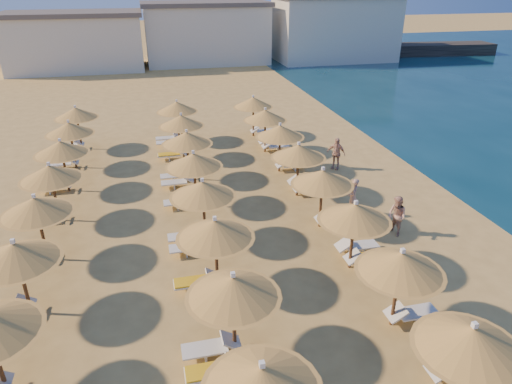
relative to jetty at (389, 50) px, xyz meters
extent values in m
plane|color=tan|center=(-28.65, -45.71, -0.75)|extent=(220.00, 220.00, 0.00)
cube|color=black|center=(0.00, 0.00, 0.00)|extent=(30.24, 6.77, 1.50)
cube|color=silver|center=(-41.04, -0.99, 2.25)|extent=(15.00, 8.00, 6.00)
cube|color=#59514C|center=(-41.04, -0.99, 5.50)|extent=(15.60, 8.48, 0.50)
cube|color=silver|center=(-25.52, 0.38, 2.65)|extent=(15.00, 8.00, 6.80)
cube|color=#59514C|center=(-25.52, 0.38, 6.30)|extent=(15.60, 8.48, 0.50)
cube|color=silver|center=(-9.05, -1.69, 3.05)|extent=(15.00, 8.00, 7.60)
cylinder|color=brown|center=(-26.51, -53.06, 0.41)|extent=(0.12, 0.12, 2.32)
cone|color=#A57B2F|center=(-26.51, -53.06, 1.66)|extent=(2.56, 2.56, 0.67)
cone|color=#A57B2F|center=(-26.51, -53.06, 1.38)|extent=(2.76, 2.76, 0.12)
cube|color=white|center=(-26.51, -53.06, 2.06)|extent=(0.12, 0.12, 0.14)
cylinder|color=brown|center=(-26.51, -49.77, 0.41)|extent=(0.12, 0.12, 2.32)
cone|color=#A57B2F|center=(-26.51, -49.77, 1.66)|extent=(2.56, 2.56, 0.67)
cone|color=#A57B2F|center=(-26.51, -49.77, 1.38)|extent=(2.76, 2.76, 0.12)
cube|color=white|center=(-26.51, -49.77, 2.06)|extent=(0.12, 0.12, 0.14)
cylinder|color=brown|center=(-26.51, -46.49, 0.41)|extent=(0.12, 0.12, 2.32)
cone|color=#A57B2F|center=(-26.51, -46.49, 1.66)|extent=(2.56, 2.56, 0.67)
cone|color=#A57B2F|center=(-26.51, -46.49, 1.38)|extent=(2.76, 2.76, 0.12)
cube|color=white|center=(-26.51, -46.49, 2.06)|extent=(0.12, 0.12, 0.14)
cylinder|color=brown|center=(-26.51, -43.20, 0.41)|extent=(0.12, 0.12, 2.32)
cone|color=#A57B2F|center=(-26.51, -43.20, 1.66)|extent=(2.56, 2.56, 0.67)
cone|color=#A57B2F|center=(-26.51, -43.20, 1.38)|extent=(2.76, 2.76, 0.12)
cube|color=white|center=(-26.51, -43.20, 2.06)|extent=(0.12, 0.12, 0.14)
cylinder|color=brown|center=(-26.51, -39.92, 0.41)|extent=(0.12, 0.12, 2.32)
cone|color=#A57B2F|center=(-26.51, -39.92, 1.66)|extent=(2.56, 2.56, 0.67)
cone|color=#A57B2F|center=(-26.51, -39.92, 1.38)|extent=(2.76, 2.76, 0.12)
cube|color=white|center=(-26.51, -39.92, 2.06)|extent=(0.12, 0.12, 0.14)
cylinder|color=brown|center=(-26.51, -36.63, 0.41)|extent=(0.12, 0.12, 2.32)
cone|color=#A57B2F|center=(-26.51, -36.63, 1.66)|extent=(2.56, 2.56, 0.67)
cone|color=#A57B2F|center=(-26.51, -36.63, 1.38)|extent=(2.76, 2.76, 0.12)
cube|color=white|center=(-26.51, -36.63, 2.06)|extent=(0.12, 0.12, 0.14)
cylinder|color=brown|center=(-26.51, -33.35, 0.41)|extent=(0.12, 0.12, 2.32)
cone|color=#A57B2F|center=(-26.51, -33.35, 1.66)|extent=(2.56, 2.56, 0.67)
cone|color=#A57B2F|center=(-26.51, -33.35, 1.38)|extent=(2.76, 2.76, 0.12)
cube|color=white|center=(-26.51, -33.35, 2.06)|extent=(0.12, 0.12, 0.14)
cylinder|color=brown|center=(-26.51, -30.06, 0.41)|extent=(0.12, 0.12, 2.32)
cone|color=#A57B2F|center=(-26.51, -30.06, 1.66)|extent=(2.56, 2.56, 0.67)
cone|color=#A57B2F|center=(-26.51, -30.06, 1.38)|extent=(2.76, 2.76, 0.12)
cube|color=white|center=(-26.51, -30.06, 2.06)|extent=(0.12, 0.12, 0.14)
cone|color=#A57B2F|center=(-31.67, -53.06, 1.66)|extent=(2.56, 2.56, 0.67)
cube|color=white|center=(-31.67, -53.06, 2.06)|extent=(0.12, 0.12, 0.14)
cylinder|color=brown|center=(-31.67, -49.77, 0.41)|extent=(0.12, 0.12, 2.32)
cone|color=#A57B2F|center=(-31.67, -49.77, 1.66)|extent=(2.56, 2.56, 0.67)
cone|color=#A57B2F|center=(-31.67, -49.77, 1.38)|extent=(2.76, 2.76, 0.12)
cube|color=white|center=(-31.67, -49.77, 2.06)|extent=(0.12, 0.12, 0.14)
cylinder|color=brown|center=(-31.67, -46.49, 0.41)|extent=(0.12, 0.12, 2.32)
cone|color=#A57B2F|center=(-31.67, -46.49, 1.66)|extent=(2.56, 2.56, 0.67)
cone|color=#A57B2F|center=(-31.67, -46.49, 1.38)|extent=(2.76, 2.76, 0.12)
cube|color=white|center=(-31.67, -46.49, 2.06)|extent=(0.12, 0.12, 0.14)
cylinder|color=brown|center=(-31.67, -43.20, 0.41)|extent=(0.12, 0.12, 2.32)
cone|color=#A57B2F|center=(-31.67, -43.20, 1.66)|extent=(2.56, 2.56, 0.67)
cone|color=#A57B2F|center=(-31.67, -43.20, 1.38)|extent=(2.76, 2.76, 0.12)
cube|color=white|center=(-31.67, -43.20, 2.06)|extent=(0.12, 0.12, 0.14)
cylinder|color=brown|center=(-31.67, -39.92, 0.41)|extent=(0.12, 0.12, 2.32)
cone|color=#A57B2F|center=(-31.67, -39.92, 1.66)|extent=(2.56, 2.56, 0.67)
cone|color=#A57B2F|center=(-31.67, -39.92, 1.38)|extent=(2.76, 2.76, 0.12)
cube|color=white|center=(-31.67, -39.92, 2.06)|extent=(0.12, 0.12, 0.14)
cylinder|color=brown|center=(-31.67, -36.63, 0.41)|extent=(0.12, 0.12, 2.32)
cone|color=#A57B2F|center=(-31.67, -36.63, 1.66)|extent=(2.56, 2.56, 0.67)
cone|color=#A57B2F|center=(-31.67, -36.63, 1.38)|extent=(2.76, 2.76, 0.12)
cube|color=white|center=(-31.67, -36.63, 2.06)|extent=(0.12, 0.12, 0.14)
cylinder|color=brown|center=(-31.67, -33.35, 0.41)|extent=(0.12, 0.12, 2.32)
cone|color=#A57B2F|center=(-31.67, -33.35, 1.66)|extent=(2.56, 2.56, 0.67)
cone|color=#A57B2F|center=(-31.67, -33.35, 1.38)|extent=(2.76, 2.76, 0.12)
cube|color=white|center=(-31.67, -33.35, 2.06)|extent=(0.12, 0.12, 0.14)
cylinder|color=brown|center=(-31.67, -30.06, 0.41)|extent=(0.12, 0.12, 2.32)
cone|color=#A57B2F|center=(-31.67, -30.06, 1.66)|extent=(2.56, 2.56, 0.67)
cone|color=#A57B2F|center=(-31.67, -30.06, 1.38)|extent=(2.76, 2.76, 0.12)
cube|color=white|center=(-31.67, -30.06, 2.06)|extent=(0.12, 0.12, 0.14)
cylinder|color=brown|center=(-37.97, -46.49, 0.41)|extent=(0.12, 0.12, 2.32)
cone|color=#A57B2F|center=(-37.97, -46.49, 1.66)|extent=(2.56, 2.56, 0.67)
cone|color=#A57B2F|center=(-37.97, -46.49, 1.38)|extent=(2.76, 2.76, 0.12)
cube|color=white|center=(-37.97, -46.49, 2.06)|extent=(0.12, 0.12, 0.14)
cylinder|color=brown|center=(-37.97, -43.20, 0.41)|extent=(0.12, 0.12, 2.32)
cone|color=#A57B2F|center=(-37.97, -43.20, 1.66)|extent=(2.56, 2.56, 0.67)
cone|color=#A57B2F|center=(-37.97, -43.20, 1.38)|extent=(2.76, 2.76, 0.12)
cube|color=white|center=(-37.97, -43.20, 2.06)|extent=(0.12, 0.12, 0.14)
cylinder|color=brown|center=(-37.97, -39.92, 0.41)|extent=(0.12, 0.12, 2.32)
cone|color=#A57B2F|center=(-37.97, -39.92, 1.66)|extent=(2.56, 2.56, 0.67)
cone|color=#A57B2F|center=(-37.97, -39.92, 1.38)|extent=(2.76, 2.76, 0.12)
cube|color=white|center=(-37.97, -39.92, 2.06)|extent=(0.12, 0.12, 0.14)
cylinder|color=brown|center=(-37.97, -36.63, 0.41)|extent=(0.12, 0.12, 2.32)
cone|color=#A57B2F|center=(-37.97, -36.63, 1.66)|extent=(2.56, 2.56, 0.67)
cone|color=#A57B2F|center=(-37.97, -36.63, 1.38)|extent=(2.76, 2.76, 0.12)
cube|color=white|center=(-37.97, -36.63, 2.06)|extent=(0.12, 0.12, 0.14)
cylinder|color=brown|center=(-37.97, -33.35, 0.41)|extent=(0.12, 0.12, 2.32)
cone|color=#A57B2F|center=(-37.97, -33.35, 1.66)|extent=(2.56, 2.56, 0.67)
cone|color=#A57B2F|center=(-37.97, -33.35, 1.38)|extent=(2.76, 2.76, 0.12)
cube|color=white|center=(-37.97, -33.35, 2.06)|extent=(0.12, 0.12, 0.14)
cylinder|color=brown|center=(-37.97, -30.06, 0.41)|extent=(0.12, 0.12, 2.32)
cone|color=#A57B2F|center=(-37.97, -30.06, 1.66)|extent=(2.56, 2.56, 0.67)
cone|color=#A57B2F|center=(-37.97, -30.06, 1.38)|extent=(2.76, 2.76, 0.12)
cube|color=white|center=(-37.97, -30.06, 2.06)|extent=(0.12, 0.12, 0.14)
cube|color=white|center=(-25.61, -52.16, -0.43)|extent=(1.35, 0.63, 0.06)
cube|color=white|center=(-25.61, -52.16, -0.59)|extent=(0.06, 0.57, 0.32)
cube|color=white|center=(-26.40, -52.16, -0.29)|extent=(0.58, 0.63, 0.40)
cube|color=white|center=(-25.61, -49.77, -0.43)|extent=(1.35, 0.63, 0.06)
cube|color=white|center=(-25.61, -49.77, -0.59)|extent=(0.06, 0.57, 0.32)
cube|color=white|center=(-26.40, -49.77, -0.29)|extent=(0.58, 0.63, 0.40)
cube|color=white|center=(-32.57, -49.77, -0.43)|extent=(1.35, 0.63, 0.06)
cube|color=white|center=(-32.57, -49.77, -0.59)|extent=(0.06, 0.57, 0.32)
cube|color=white|center=(-31.78, -49.77, -0.29)|extent=(0.58, 0.63, 0.40)
cube|color=white|center=(-32.57, -50.67, -0.43)|extent=(1.35, 0.63, 0.06)
cube|color=white|center=(-32.57, -50.67, -0.59)|extent=(0.06, 0.57, 0.32)
cube|color=white|center=(-31.78, -50.67, -0.29)|extent=(0.58, 0.63, 0.40)
cube|color=yellow|center=(-32.57, -50.67, -0.38)|extent=(1.29, 0.58, 0.05)
cube|color=white|center=(-25.61, -46.49, -0.43)|extent=(1.35, 0.63, 0.06)
cube|color=white|center=(-25.61, -46.49, -0.59)|extent=(0.06, 0.57, 0.32)
cube|color=white|center=(-26.40, -46.49, -0.29)|extent=(0.58, 0.63, 0.40)
cube|color=yellow|center=(-25.61, -46.49, -0.38)|extent=(1.29, 0.58, 0.05)
cube|color=white|center=(-25.61, -45.59, -0.43)|extent=(1.35, 0.63, 0.06)
cube|color=white|center=(-25.61, -45.59, -0.59)|extent=(0.06, 0.57, 0.32)
cube|color=white|center=(-26.40, -45.59, -0.29)|extent=(0.58, 0.63, 0.40)
cube|color=white|center=(-32.57, -46.49, -0.43)|extent=(1.35, 0.63, 0.06)
cube|color=white|center=(-32.57, -46.49, -0.59)|extent=(0.06, 0.57, 0.32)
cube|color=white|center=(-31.78, -46.49, -0.29)|extent=(0.58, 0.63, 0.40)
cube|color=yellow|center=(-32.57, -46.49, -0.38)|extent=(1.29, 0.58, 0.05)
cube|color=white|center=(-25.61, -43.20, -0.43)|extent=(1.35, 0.63, 0.06)
cube|color=white|center=(-25.61, -43.20, -0.59)|extent=(0.06, 0.57, 0.32)
cube|color=white|center=(-26.40, -43.20, -0.29)|extent=(0.58, 0.63, 0.40)
cube|color=white|center=(-32.57, -43.20, -0.43)|extent=(1.35, 0.63, 0.06)
cube|color=white|center=(-32.57, -43.20, -0.59)|extent=(0.06, 0.57, 0.32)
cube|color=white|center=(-31.78, -43.20, -0.29)|extent=(0.58, 0.63, 0.40)
cube|color=white|center=(-32.57, -44.10, -0.43)|extent=(1.35, 0.63, 0.06)
cube|color=white|center=(-32.57, -44.10, -0.59)|extent=(0.06, 0.57, 0.32)
cube|color=white|center=(-31.78, -44.10, -0.29)|extent=(0.58, 0.63, 0.40)
cube|color=white|center=(-25.61, -39.92, -0.43)|extent=(1.35, 0.63, 0.06)
cube|color=white|center=(-25.61, -39.92, -0.59)|extent=(0.06, 0.57, 0.32)
cube|color=white|center=(-26.40, -39.92, -0.29)|extent=(0.58, 0.63, 0.40)
cube|color=white|center=(-25.61, -39.02, -0.43)|extent=(1.35, 0.63, 0.06)
cube|color=white|center=(-25.61, -39.02, -0.59)|extent=(0.06, 0.57, 0.32)
cube|color=white|center=(-26.40, -39.02, -0.29)|extent=(0.58, 0.63, 0.40)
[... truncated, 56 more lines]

